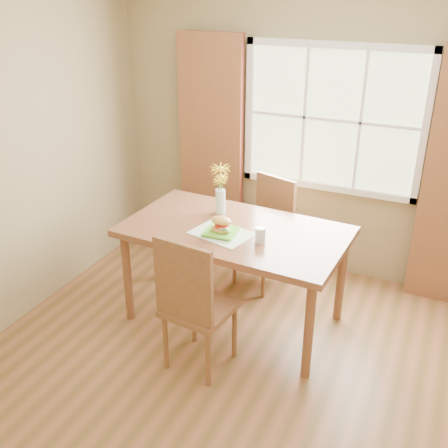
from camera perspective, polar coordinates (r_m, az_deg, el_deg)
room at (r=3.15m, az=3.28°, el=1.02°), size 4.24×3.84×2.74m
window at (r=4.80m, az=11.71°, el=11.07°), size 1.62×0.06×1.32m
curtain_left at (r=5.20m, az=-1.42°, el=8.08°), size 0.65×0.08×2.20m
dining_table at (r=4.16m, az=1.16°, el=-1.57°), size 1.79×1.07×0.85m
chair_near at (r=3.69m, az=-3.49°, el=-8.39°), size 0.50×0.50×1.09m
chair_far at (r=4.83m, az=4.77°, el=-0.31°), size 0.54×0.54×1.02m
placemat at (r=4.03m, az=-0.22°, el=-1.03°), size 0.52×0.43×0.01m
plate at (r=4.03m, az=-0.30°, el=-0.91°), size 0.26×0.26×0.01m
croissant_sandwich at (r=3.99m, az=-0.32°, el=-0.10°), size 0.18×0.13×0.13m
water_glass at (r=3.90m, az=3.98°, el=-1.24°), size 0.08×0.08×0.12m
flower_vase at (r=4.30m, az=-0.39°, el=4.34°), size 0.17×0.17×0.42m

